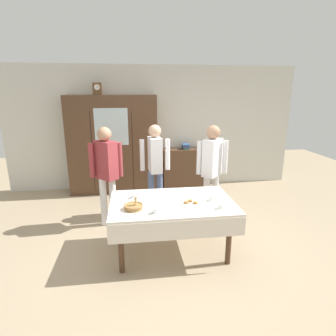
# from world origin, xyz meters

# --- Properties ---
(ground_plane) EXTENTS (12.00, 12.00, 0.00)m
(ground_plane) POSITION_xyz_m (0.00, 0.00, 0.00)
(ground_plane) COLOR tan
(ground_plane) RESTS_ON ground
(back_wall) EXTENTS (6.40, 0.10, 2.70)m
(back_wall) POSITION_xyz_m (0.00, 2.65, 1.35)
(back_wall) COLOR silver
(back_wall) RESTS_ON ground
(dining_table) EXTENTS (1.63, 1.05, 0.74)m
(dining_table) POSITION_xyz_m (0.00, -0.24, 0.65)
(dining_table) COLOR #4C3321
(dining_table) RESTS_ON ground
(wall_cabinet) EXTENTS (1.86, 0.46, 2.08)m
(wall_cabinet) POSITION_xyz_m (-0.90, 2.35, 1.04)
(wall_cabinet) COLOR #4C3321
(wall_cabinet) RESTS_ON ground
(mantel_clock) EXTENTS (0.18, 0.11, 0.24)m
(mantel_clock) POSITION_xyz_m (-1.15, 2.35, 2.20)
(mantel_clock) COLOR brown
(mantel_clock) RESTS_ON wall_cabinet
(bookshelf_low) EXTENTS (1.02, 0.35, 0.90)m
(bookshelf_low) POSITION_xyz_m (0.69, 2.41, 0.45)
(bookshelf_low) COLOR #4C3321
(bookshelf_low) RESTS_ON ground
(book_stack) EXTENTS (0.17, 0.23, 0.11)m
(book_stack) POSITION_xyz_m (0.69, 2.41, 0.96)
(book_stack) COLOR #3D754C
(book_stack) RESTS_ON bookshelf_low
(tea_cup_center) EXTENTS (0.13, 0.13, 0.06)m
(tea_cup_center) POSITION_xyz_m (-0.25, -0.54, 0.77)
(tea_cup_center) COLOR white
(tea_cup_center) RESTS_ON dining_table
(tea_cup_mid_right) EXTENTS (0.13, 0.13, 0.06)m
(tea_cup_mid_right) POSITION_xyz_m (0.53, -0.25, 0.77)
(tea_cup_mid_right) COLOR white
(tea_cup_mid_right) RESTS_ON dining_table
(tea_cup_far_left) EXTENTS (0.13, 0.13, 0.06)m
(tea_cup_far_left) POSITION_xyz_m (-0.49, -0.01, 0.77)
(tea_cup_far_left) COLOR white
(tea_cup_far_left) RESTS_ON dining_table
(tea_cup_near_left) EXTENTS (0.13, 0.13, 0.06)m
(tea_cup_near_left) POSITION_xyz_m (0.57, -0.51, 0.77)
(tea_cup_near_left) COLOR white
(tea_cup_near_left) RESTS_ON dining_table
(bread_basket) EXTENTS (0.24, 0.24, 0.16)m
(bread_basket) POSITION_xyz_m (-0.51, -0.38, 0.78)
(bread_basket) COLOR #9E7542
(bread_basket) RESTS_ON dining_table
(pastry_plate) EXTENTS (0.28, 0.28, 0.05)m
(pastry_plate) POSITION_xyz_m (0.23, -0.33, 0.76)
(pastry_plate) COLOR white
(pastry_plate) RESTS_ON dining_table
(spoon_mid_right) EXTENTS (0.12, 0.02, 0.01)m
(spoon_mid_right) POSITION_xyz_m (-0.24, 0.09, 0.75)
(spoon_mid_right) COLOR silver
(spoon_mid_right) RESTS_ON dining_table
(spoon_far_left) EXTENTS (0.12, 0.02, 0.01)m
(spoon_far_left) POSITION_xyz_m (0.17, 0.10, 0.75)
(spoon_far_left) COLOR silver
(spoon_far_left) RESTS_ON dining_table
(person_behind_table_left) EXTENTS (0.52, 0.40, 1.63)m
(person_behind_table_left) POSITION_xyz_m (-0.92, 0.73, 0.99)
(person_behind_table_left) COLOR silver
(person_behind_table_left) RESTS_ON ground
(person_near_right_end) EXTENTS (0.52, 0.38, 1.62)m
(person_near_right_end) POSITION_xyz_m (-0.11, 1.05, 0.98)
(person_near_right_end) COLOR slate
(person_near_right_end) RESTS_ON ground
(person_by_cabinet) EXTENTS (0.52, 0.40, 1.63)m
(person_by_cabinet) POSITION_xyz_m (0.79, 0.67, 0.99)
(person_by_cabinet) COLOR silver
(person_by_cabinet) RESTS_ON ground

